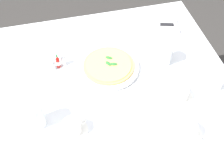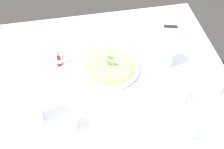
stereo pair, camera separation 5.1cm
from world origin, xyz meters
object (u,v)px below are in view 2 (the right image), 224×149
object	(u,v)px
salt_shaker	(54,63)
pizza	(109,65)
pepper_shaker	(65,59)
coffee_cup_center_back	(178,97)
menu_card	(214,85)
water_glass_back_corner	(33,113)
napkin_folded	(162,28)
coffee_cup_near_left	(69,126)
hot_sauce_bottle	(59,60)
coffee_cup_far_left	(184,135)
water_glass_left_edge	(166,57)
pizza_plate	(109,67)
dinner_knife	(162,26)

from	to	relation	value
salt_shaker	pizza	bearing A→B (deg)	167.00
salt_shaker	pepper_shaker	distance (m)	0.06
coffee_cup_center_back	menu_card	xyz separation A→B (m)	(-0.19, -0.03, 0.00)
water_glass_back_corner	napkin_folded	bearing A→B (deg)	-146.05
coffee_cup_near_left	hot_sauce_bottle	bearing A→B (deg)	-88.12
coffee_cup_far_left	water_glass_left_edge	size ratio (longest dim) A/B	1.15
water_glass_left_edge	coffee_cup_near_left	bearing A→B (deg)	29.88
pizza_plate	hot_sauce_bottle	size ratio (longest dim) A/B	3.65
menu_card	pizza_plate	bearing A→B (deg)	-136.91
coffee_cup_near_left	water_glass_back_corner	distance (m)	0.16
hot_sauce_bottle	pizza	bearing A→B (deg)	163.35
coffee_cup_center_back	dinner_knife	xyz separation A→B (m)	(-0.07, -0.49, -0.00)
coffee_cup_near_left	pepper_shaker	size ratio (longest dim) A/B	2.31
pizza_plate	coffee_cup_far_left	xyz separation A→B (m)	(-0.23, 0.44, 0.02)
coffee_cup_far_left	water_glass_left_edge	world-z (taller)	water_glass_left_edge
pepper_shaker	coffee_cup_near_left	bearing A→B (deg)	87.78
pizza	coffee_cup_center_back	distance (m)	0.37
pizza	menu_card	bearing A→B (deg)	154.04
water_glass_back_corner	hot_sauce_bottle	xyz separation A→B (m)	(-0.13, -0.31, -0.02)
coffee_cup_far_left	coffee_cup_center_back	bearing A→B (deg)	-101.68
salt_shaker	hot_sauce_bottle	bearing A→B (deg)	-160.35
coffee_cup_near_left	dinner_knife	size ratio (longest dim) A/B	0.68
pizza_plate	coffee_cup_near_left	xyz separation A→B (m)	(0.23, 0.31, 0.02)
coffee_cup_near_left	coffee_cup_center_back	world-z (taller)	coffee_cup_near_left
pizza_plate	menu_card	xyz separation A→B (m)	(-0.46, 0.22, 0.02)
water_glass_back_corner	pepper_shaker	xyz separation A→B (m)	(-0.15, -0.32, -0.03)
coffee_cup_far_left	menu_card	distance (m)	0.31
pepper_shaker	menu_card	distance (m)	0.73
napkin_folded	salt_shaker	world-z (taller)	salt_shaker
menu_card	coffee_cup_far_left	bearing A→B (deg)	-66.59
pizza_plate	napkin_folded	world-z (taller)	napkin_folded
coffee_cup_near_left	coffee_cup_far_left	bearing A→B (deg)	164.33
salt_shaker	coffee_cup_near_left	bearing A→B (deg)	96.19
salt_shaker	menu_card	world-z (taller)	menu_card
pizza	coffee_cup_near_left	bearing A→B (deg)	53.85
water_glass_left_edge	hot_sauce_bottle	size ratio (longest dim) A/B	1.36
pizza_plate	coffee_cup_far_left	size ratio (longest dim) A/B	2.33
dinner_knife	salt_shaker	size ratio (longest dim) A/B	3.42
salt_shaker	pepper_shaker	size ratio (longest dim) A/B	1.00
pizza_plate	menu_card	world-z (taller)	menu_card
pizza_plate	napkin_folded	bearing A→B (deg)	-145.25
coffee_cup_far_left	salt_shaker	xyz separation A→B (m)	(0.50, -0.50, -0.00)
pepper_shaker	menu_card	xyz separation A→B (m)	(-0.67, 0.30, 0.00)
napkin_folded	salt_shaker	distance (m)	0.64
water_glass_back_corner	dinner_knife	distance (m)	0.86
water_glass_left_edge	dinner_knife	xyz separation A→B (m)	(-0.06, -0.26, -0.03)
pizza	pepper_shaker	distance (m)	0.23
coffee_cup_far_left	water_glass_left_edge	distance (m)	0.43
coffee_cup_near_left	napkin_folded	bearing A→B (deg)	-136.08
hot_sauce_bottle	dinner_knife	bearing A→B (deg)	-163.96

